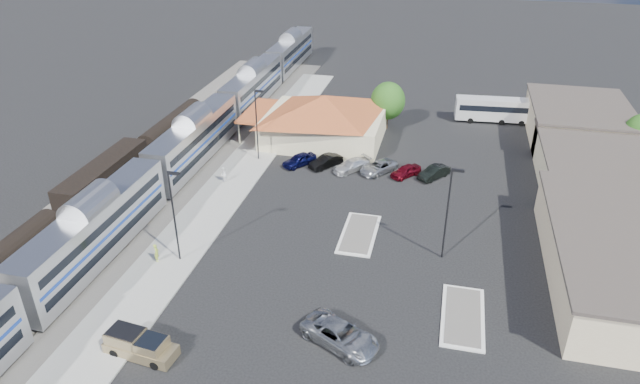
% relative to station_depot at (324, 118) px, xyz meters
% --- Properties ---
extents(ground, '(280.00, 280.00, 0.00)m').
position_rel_station_depot_xyz_m(ground, '(4.56, -24.00, -3.13)').
color(ground, black).
rests_on(ground, ground).
extents(railbed, '(16.00, 100.00, 0.12)m').
position_rel_station_depot_xyz_m(railbed, '(-16.44, -16.00, -3.07)').
color(railbed, '#4C4944').
rests_on(railbed, ground).
extents(platform, '(5.50, 92.00, 0.18)m').
position_rel_station_depot_xyz_m(platform, '(-7.44, -18.00, -3.04)').
color(platform, gray).
rests_on(platform, ground).
extents(passenger_train, '(3.00, 104.00, 5.55)m').
position_rel_station_depot_xyz_m(passenger_train, '(-13.44, -10.55, -0.26)').
color(passenger_train, silver).
rests_on(passenger_train, ground).
extents(freight_cars, '(2.80, 46.00, 4.00)m').
position_rel_station_depot_xyz_m(freight_cars, '(-19.44, -20.69, -1.21)').
color(freight_cars, black).
rests_on(freight_cars, ground).
extents(station_depot, '(18.35, 12.24, 6.20)m').
position_rel_station_depot_xyz_m(station_depot, '(0.00, 0.00, 0.00)').
color(station_depot, '#C1B68D').
rests_on(station_depot, ground).
extents(buildings_east, '(14.40, 51.40, 4.80)m').
position_rel_station_depot_xyz_m(buildings_east, '(32.56, -9.72, -0.86)').
color(buildings_east, '#C6B28C').
rests_on(buildings_east, ground).
extents(traffic_island_south, '(3.30, 7.50, 0.21)m').
position_rel_station_depot_xyz_m(traffic_island_south, '(8.56, -22.00, -3.03)').
color(traffic_island_south, silver).
rests_on(traffic_island_south, ground).
extents(traffic_island_north, '(3.30, 7.50, 0.21)m').
position_rel_station_depot_xyz_m(traffic_island_north, '(18.56, -32.00, -3.03)').
color(traffic_island_north, silver).
rests_on(traffic_island_north, ground).
extents(lamp_plat_s, '(1.08, 0.25, 9.00)m').
position_rel_station_depot_xyz_m(lamp_plat_s, '(-6.34, -30.00, 2.21)').
color(lamp_plat_s, black).
rests_on(lamp_plat_s, ground).
extents(lamp_plat_n, '(1.08, 0.25, 9.00)m').
position_rel_station_depot_xyz_m(lamp_plat_n, '(-6.34, -8.00, 2.21)').
color(lamp_plat_n, black).
rests_on(lamp_plat_n, ground).
extents(lamp_lot, '(1.08, 0.25, 9.00)m').
position_rel_station_depot_xyz_m(lamp_lot, '(16.66, -24.00, 2.21)').
color(lamp_lot, black).
rests_on(lamp_lot, ground).
extents(tree_depot, '(4.71, 4.71, 6.63)m').
position_rel_station_depot_xyz_m(tree_depot, '(7.56, 6.00, 0.89)').
color(tree_depot, '#382314').
rests_on(tree_depot, ground).
extents(pickup_truck, '(5.49, 2.53, 1.83)m').
position_rel_station_depot_xyz_m(pickup_truck, '(-3.94, -41.48, -2.26)').
color(pickup_truck, '#98855D').
rests_on(pickup_truck, ground).
extents(suv, '(6.76, 5.32, 1.71)m').
position_rel_station_depot_xyz_m(suv, '(9.77, -37.07, -2.28)').
color(suv, '#9FA3A7').
rests_on(suv, ground).
extents(coach_bus, '(10.96, 3.24, 3.47)m').
position_rel_station_depot_xyz_m(coach_bus, '(22.08, 12.00, -1.13)').
color(coach_bus, silver).
rests_on(coach_bus, ground).
extents(person_a, '(0.60, 0.74, 1.73)m').
position_rel_station_depot_xyz_m(person_a, '(-8.26, -30.72, -2.08)').
color(person_a, '#9FB739').
rests_on(person_a, platform).
extents(person_b, '(0.70, 0.88, 1.74)m').
position_rel_station_depot_xyz_m(person_b, '(-8.32, -14.73, -2.08)').
color(person_b, white).
rests_on(person_b, platform).
extents(parked_car_a, '(4.09, 4.50, 1.48)m').
position_rel_station_depot_xyz_m(parked_car_a, '(-1.13, -8.31, -2.39)').
color(parked_car_a, '#0B0D3B').
rests_on(parked_car_a, ground).
extents(parked_car_b, '(3.83, 4.37, 1.43)m').
position_rel_station_depot_xyz_m(parked_car_b, '(2.07, -8.01, -2.42)').
color(parked_car_b, black).
rests_on(parked_car_b, ground).
extents(parked_car_c, '(4.67, 4.89, 1.40)m').
position_rel_station_depot_xyz_m(parked_car_c, '(5.27, -8.31, -2.43)').
color(parked_car_c, silver).
rests_on(parked_car_c, ground).
extents(parked_car_d, '(4.77, 5.30, 1.37)m').
position_rel_station_depot_xyz_m(parked_car_d, '(8.47, -8.01, -2.45)').
color(parked_car_d, '#92959A').
rests_on(parked_car_d, ground).
extents(parked_car_e, '(3.76, 4.06, 1.35)m').
position_rel_station_depot_xyz_m(parked_car_e, '(11.67, -8.31, -2.46)').
color(parked_car_e, maroon).
rests_on(parked_car_e, ground).
extents(parked_car_f, '(3.76, 4.30, 1.41)m').
position_rel_station_depot_xyz_m(parked_car_f, '(14.87, -8.01, -2.43)').
color(parked_car_f, black).
rests_on(parked_car_f, ground).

